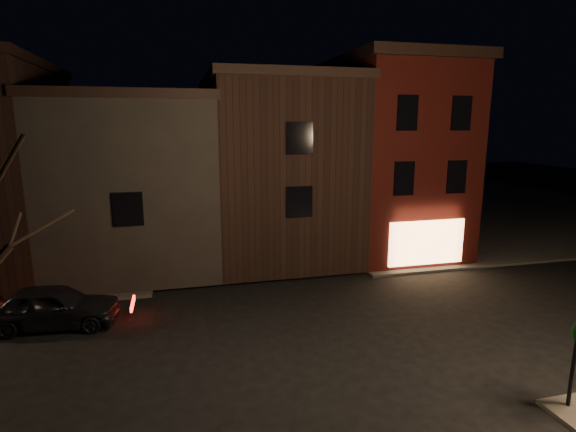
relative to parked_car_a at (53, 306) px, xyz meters
name	(u,v)px	position (x,y,z in m)	size (l,w,h in m)	color
ground	(299,338)	(8.25, -3.00, -0.77)	(120.00, 120.00, 0.00)	black
sidewalk_far_right	(459,207)	(28.25, 17.00, -0.71)	(30.00, 30.00, 0.12)	#2D2B28
corner_building	(392,156)	(16.25, 6.47, 4.64)	(6.50, 8.50, 10.50)	#440F0C
row_building_a	(275,167)	(9.75, 7.50, 4.07)	(7.30, 10.30, 9.40)	black
row_building_b	(137,180)	(2.50, 7.50, 3.57)	(7.80, 10.30, 8.40)	black
parked_car_a	(53,306)	(0.00, 0.00, 0.00)	(1.81, 4.49, 1.53)	black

